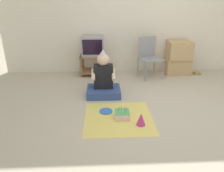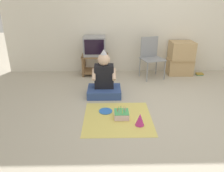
{
  "view_description": "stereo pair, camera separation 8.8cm",
  "coord_description": "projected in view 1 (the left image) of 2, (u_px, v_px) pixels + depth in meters",
  "views": [
    {
      "loc": [
        -0.97,
        -2.93,
        1.7
      ],
      "look_at": [
        -0.81,
        0.3,
        0.35
      ],
      "focal_mm": 35.0,
      "sensor_mm": 36.0,
      "label": 1
    },
    {
      "loc": [
        -0.88,
        -2.94,
        1.7
      ],
      "look_at": [
        -0.81,
        0.3,
        0.35
      ],
      "focal_mm": 35.0,
      "sensor_mm": 36.0,
      "label": 2
    }
  ],
  "objects": [
    {
      "name": "ground_plane",
      "position": [
        165.0,
        113.0,
        3.4
      ],
      "size": [
        16.0,
        16.0,
        0.0
      ],
      "primitive_type": "plane",
      "color": "#BCB29E"
    },
    {
      "name": "wall_back",
      "position": [
        145.0,
        16.0,
        4.85
      ],
      "size": [
        6.4,
        0.06,
        2.55
      ],
      "color": "silver",
      "rests_on": "ground_plane"
    },
    {
      "name": "tv_stand",
      "position": [
        93.0,
        63.0,
        4.96
      ],
      "size": [
        0.59,
        0.44,
        0.45
      ],
      "color": "olive",
      "rests_on": "ground_plane"
    },
    {
      "name": "tv",
      "position": [
        93.0,
        46.0,
        4.81
      ],
      "size": [
        0.48,
        0.41,
        0.42
      ],
      "color": "#99999E",
      "rests_on": "tv_stand"
    },
    {
      "name": "folding_chair",
      "position": [
        149.0,
        54.0,
        4.75
      ],
      "size": [
        0.56,
        0.52,
        0.88
      ],
      "color": "gray",
      "rests_on": "ground_plane"
    },
    {
      "name": "cardboard_box_stack",
      "position": [
        178.0,
        57.0,
        4.97
      ],
      "size": [
        0.55,
        0.43,
        0.75
      ],
      "color": "tan",
      "rests_on": "ground_plane"
    },
    {
      "name": "book_pile",
      "position": [
        197.0,
        73.0,
        5.05
      ],
      "size": [
        0.15,
        0.12,
        0.05
      ],
      "color": "#60936B",
      "rests_on": "ground_plane"
    },
    {
      "name": "person_seated",
      "position": [
        103.0,
        81.0,
        3.93
      ],
      "size": [
        0.6,
        0.47,
        0.84
      ],
      "color": "#334C8C",
      "rests_on": "ground_plane"
    },
    {
      "name": "party_cloth",
      "position": [
        118.0,
        118.0,
        3.26
      ],
      "size": [
        1.01,
        0.99,
        0.01
      ],
      "color": "#EAD666",
      "rests_on": "ground_plane"
    },
    {
      "name": "birthday_cake",
      "position": [
        122.0,
        114.0,
        3.26
      ],
      "size": [
        0.22,
        0.22,
        0.17
      ],
      "color": "silver",
      "rests_on": "party_cloth"
    },
    {
      "name": "party_hat_blue",
      "position": [
        141.0,
        119.0,
        3.06
      ],
      "size": [
        0.13,
        0.13,
        0.18
      ],
      "color": "#CC338C",
      "rests_on": "party_cloth"
    },
    {
      "name": "paper_plate",
      "position": [
        106.0,
        111.0,
        3.43
      ],
      "size": [
        0.21,
        0.21,
        0.01
      ],
      "color": "blue",
      "rests_on": "party_cloth"
    }
  ]
}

